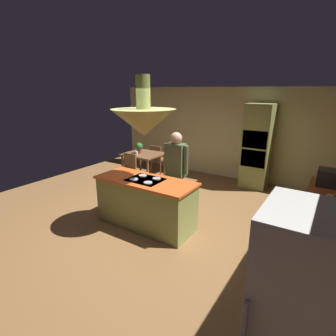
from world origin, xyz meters
The scene contains 17 objects.
ground centered at (0.00, 0.00, 0.00)m, with size 8.16×8.16×0.00m, color olive.
wall_back centered at (0.00, 3.45, 1.27)m, with size 6.80×0.10×2.55m, color beige.
kitchen_island centered at (0.00, -0.20, 0.46)m, with size 1.88×0.77×0.94m.
counter_run_right centered at (2.84, 0.60, 0.47)m, with size 0.73×2.16×0.92m.
oven_tower centered at (1.10, 3.04, 1.07)m, with size 0.66×0.62×2.15m.
refrigerator centered at (2.80, -1.90, 0.86)m, with size 0.72×0.74×1.71m.
dining_table centered at (-1.70, 1.90, 0.66)m, with size 1.01×0.90×0.76m.
person_at_island centered at (0.25, 0.46, 0.99)m, with size 0.53×0.23×1.71m.
range_hood centered at (0.00, -0.20, 1.97)m, with size 1.10×1.10×1.00m.
pendant_light_over_table centered at (-1.70, 1.90, 1.86)m, with size 0.32×0.32×0.82m.
chair_facing_island centered at (-1.70, 1.23, 0.50)m, with size 0.40×0.40×0.87m.
chair_by_back_wall centered at (-1.70, 2.57, 0.50)m, with size 0.40×0.40×0.87m.
potted_plant_on_table centered at (-1.81, 1.85, 0.93)m, with size 0.20×0.20×0.30m.
cup_on_table centered at (-1.76, 1.67, 0.81)m, with size 0.07×0.07×0.09m, color white.
canister_flour centered at (2.84, 0.07, 1.01)m, with size 0.13×0.13×0.18m, color silver.
canister_sugar centered at (2.84, 0.25, 1.00)m, with size 0.10×0.10×0.17m, color silver.
microwave_on_counter centered at (2.84, 1.24, 1.06)m, with size 0.46×0.36×0.28m, color #232326.
Camera 1 is at (2.81, -3.77, 2.48)m, focal length 28.30 mm.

